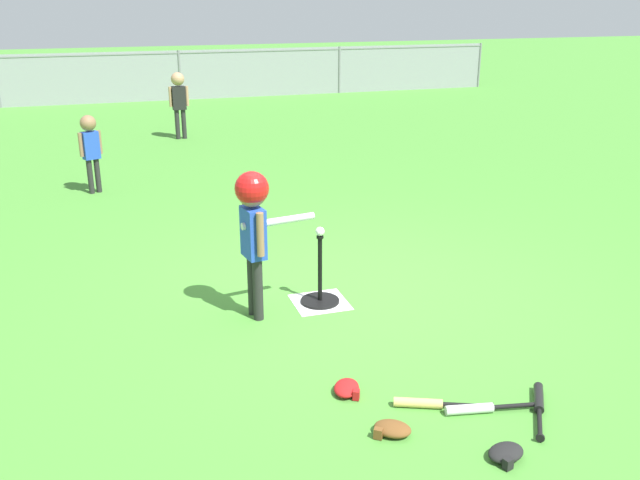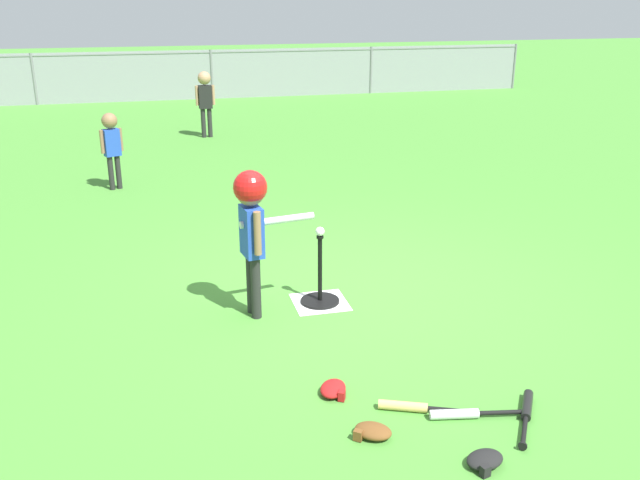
# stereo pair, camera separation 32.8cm
# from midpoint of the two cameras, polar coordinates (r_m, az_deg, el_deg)

# --- Properties ---
(ground_plane) EXTENTS (60.00, 60.00, 0.00)m
(ground_plane) POSITION_cam_midpoint_polar(r_m,az_deg,el_deg) (5.92, 1.11, -4.46)
(ground_plane) COLOR #478C33
(home_plate) EXTENTS (0.44, 0.44, 0.01)m
(home_plate) POSITION_cam_midpoint_polar(r_m,az_deg,el_deg) (5.75, -1.64, -5.14)
(home_plate) COLOR white
(home_plate) RESTS_ON ground_plane
(batting_tee) EXTENTS (0.32, 0.32, 0.59)m
(batting_tee) POSITION_cam_midpoint_polar(r_m,az_deg,el_deg) (5.72, -1.65, -4.39)
(batting_tee) COLOR black
(batting_tee) RESTS_ON ground_plane
(baseball_on_tee) EXTENTS (0.07, 0.07, 0.07)m
(baseball_on_tee) POSITION_cam_midpoint_polar(r_m,az_deg,el_deg) (5.52, -1.70, 0.69)
(baseball_on_tee) COLOR white
(baseball_on_tee) RESTS_ON batting_tee
(batter_child) EXTENTS (0.64, 0.33, 1.18)m
(batter_child) POSITION_cam_midpoint_polar(r_m,az_deg,el_deg) (5.25, -7.27, 2.02)
(batter_child) COLOR #262626
(batter_child) RESTS_ON ground_plane
(fielder_near_right) EXTENTS (0.28, 0.20, 0.99)m
(fielder_near_right) POSITION_cam_midpoint_polar(r_m,az_deg,el_deg) (9.26, -19.38, 7.51)
(fielder_near_right) COLOR #262626
(fielder_near_right) RESTS_ON ground_plane
(fielder_deep_left) EXTENTS (0.34, 0.23, 1.14)m
(fielder_deep_left) POSITION_cam_midpoint_polar(r_m,az_deg,el_deg) (12.44, -12.32, 11.48)
(fielder_deep_left) COLOR #262626
(fielder_deep_left) RESTS_ON ground_plane
(spare_bat_silver) EXTENTS (0.60, 0.16, 0.06)m
(spare_bat_silver) POSITION_cam_midpoint_polar(r_m,az_deg,el_deg) (4.41, 10.89, -13.50)
(spare_bat_silver) COLOR silver
(spare_bat_silver) RESTS_ON ground_plane
(spare_bat_wood) EXTENTS (0.58, 0.29, 0.06)m
(spare_bat_wood) POSITION_cam_midpoint_polar(r_m,az_deg,el_deg) (4.41, 6.78, -13.26)
(spare_bat_wood) COLOR #DBB266
(spare_bat_wood) RESTS_ON ground_plane
(spare_bat_black) EXTENTS (0.36, 0.52, 0.06)m
(spare_bat_black) POSITION_cam_midpoint_polar(r_m,az_deg,el_deg) (4.55, 15.59, -12.86)
(spare_bat_black) COLOR black
(spare_bat_black) RESTS_ON ground_plane
(glove_by_plate) EXTENTS (0.27, 0.26, 0.07)m
(glove_by_plate) POSITION_cam_midpoint_polar(r_m,az_deg,el_deg) (4.16, 3.63, -15.31)
(glove_by_plate) COLOR brown
(glove_by_plate) RESTS_ON ground_plane
(glove_near_bats) EXTENTS (0.26, 0.22, 0.07)m
(glove_near_bats) POSITION_cam_midpoint_polar(r_m,az_deg,el_deg) (4.07, 12.76, -16.79)
(glove_near_bats) COLOR black
(glove_near_bats) RESTS_ON ground_plane
(glove_tossed_aside) EXTENTS (0.24, 0.27, 0.07)m
(glove_tossed_aside) POSITION_cam_midpoint_polar(r_m,az_deg,el_deg) (4.52, 0.11, -12.15)
(glove_tossed_aside) COLOR #B21919
(glove_tossed_aside) RESTS_ON ground_plane
(outfield_fence) EXTENTS (16.06, 0.06, 1.15)m
(outfield_fence) POSITION_cam_midpoint_polar(r_m,az_deg,el_deg) (17.18, -12.03, 13.26)
(outfield_fence) COLOR slate
(outfield_fence) RESTS_ON ground_plane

